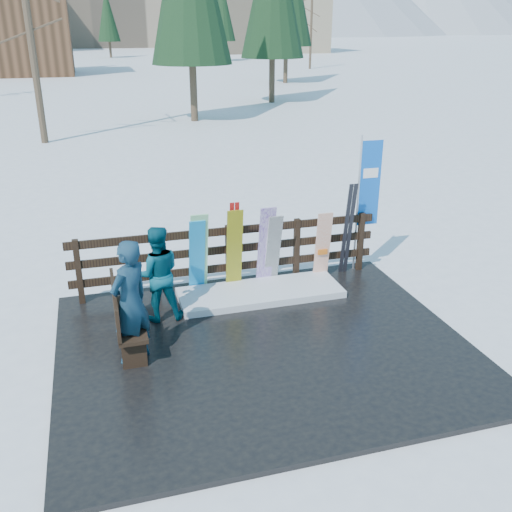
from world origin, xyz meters
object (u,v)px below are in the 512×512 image
object	(u,v)px
snowboard_2	(234,250)
snowboard_5	(323,246)
person_front	(130,302)
person_back	(157,274)
rental_flag	(367,189)
snowboard_3	(266,247)
snowboard_0	(197,257)
snowboard_1	(199,254)
snowboard_4	(273,250)
bench	(124,315)

from	to	relation	value
snowboard_2	snowboard_5	bearing A→B (deg)	0.00
person_front	person_back	size ratio (longest dim) A/B	1.15
rental_flag	person_front	world-z (taller)	rental_flag
snowboard_3	person_front	size ratio (longest dim) A/B	0.86
snowboard_0	snowboard_1	distance (m)	0.07
snowboard_1	rental_flag	xyz separation A→B (m)	(3.26, 0.27, 0.84)
snowboard_2	rental_flag	xyz separation A→B (m)	(2.63, 0.27, 0.84)
snowboard_1	snowboard_4	distance (m)	1.35
snowboard_2	snowboard_1	bearing A→B (deg)	180.00
snowboard_2	snowboard_5	size ratio (longest dim) A/B	1.17
snowboard_1	rental_flag	world-z (taller)	rental_flag
bench	snowboard_4	bearing A→B (deg)	28.04
snowboard_1	snowboard_5	xyz separation A→B (m)	(2.30, -0.00, -0.11)
bench	snowboard_2	size ratio (longest dim) A/B	0.97
person_back	snowboard_5	bearing A→B (deg)	-165.57
person_back	snowboard_4	bearing A→B (deg)	-160.16
snowboard_1	person_back	xyz separation A→B (m)	(-0.81, -0.71, 0.02)
bench	person_back	size ratio (longest dim) A/B	0.95
snowboard_3	bench	bearing A→B (deg)	-150.74
snowboard_5	person_front	world-z (taller)	person_front
person_front	snowboard_4	bearing A→B (deg)	173.34
rental_flag	person_back	world-z (taller)	rental_flag
snowboard_5	snowboard_3	bearing A→B (deg)	180.00
bench	snowboard_3	distance (m)	3.00
bench	person_front	size ratio (longest dim) A/B	0.83
snowboard_3	person_back	xyz separation A→B (m)	(-2.02, -0.71, 0.02)
snowboard_4	person_back	world-z (taller)	person_back
snowboard_4	bench	bearing A→B (deg)	-151.96
rental_flag	snowboard_4	bearing A→B (deg)	-171.95
snowboard_0	snowboard_4	world-z (taller)	snowboard_0
snowboard_0	person_back	size ratio (longest dim) A/B	0.93
snowboard_4	rental_flag	world-z (taller)	rental_flag
bench	person_front	xyz separation A→B (m)	(0.09, -0.39, 0.39)
snowboard_3	snowboard_1	bearing A→B (deg)	180.00
snowboard_3	person_front	xyz separation A→B (m)	(-2.52, -1.85, 0.14)
bench	snowboard_2	xyz separation A→B (m)	(2.03, 1.46, 0.25)
snowboard_2	snowboard_0	bearing A→B (deg)	180.00
person_front	snowboard_5	bearing A→B (deg)	165.57
snowboard_1	snowboard_3	world-z (taller)	snowboard_3
snowboard_5	rental_flag	size ratio (longest dim) A/B	0.51
snowboard_5	person_front	bearing A→B (deg)	-152.87
snowboard_0	rental_flag	xyz separation A→B (m)	(3.29, 0.27, 0.89)
bench	snowboard_5	size ratio (longest dim) A/B	1.13
snowboard_3	snowboard_5	distance (m)	1.10
person_back	bench	bearing A→B (deg)	53.27
snowboard_4	rental_flag	xyz separation A→B (m)	(1.91, 0.27, 0.92)
person_front	snowboard_1	bearing A→B (deg)	-166.78
snowboard_2	snowboard_3	size ratio (longest dim) A/B	0.99
snowboard_2	rental_flag	distance (m)	2.77
snowboard_0	person_back	xyz separation A→B (m)	(-0.77, -0.71, 0.08)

